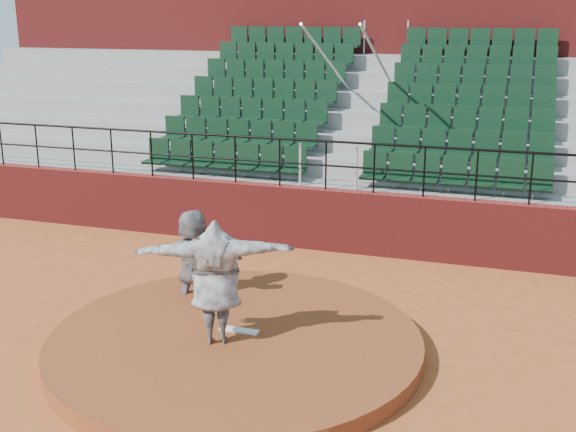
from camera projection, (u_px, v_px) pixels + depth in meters
The scene contains 9 objects.
ground at pixel (236, 351), 10.68m from camera, with size 90.00×90.00×0.00m, color #AB5326.
pitchers_mound at pixel (235, 343), 10.64m from camera, with size 5.50×5.50×0.25m, color brown.
pitching_rubber at pixel (239, 330), 10.74m from camera, with size 0.60×0.15×0.03m, color white.
boundary_wall at pixel (325, 219), 15.07m from camera, with size 24.00×0.30×1.30m, color maroon.
wall_railing at pixel (326, 154), 14.69m from camera, with size 24.04×0.05×1.03m.
seating_deck at pixel (364, 151), 18.18m from camera, with size 24.00×5.97×4.63m.
press_box_facade at pixel (395, 57), 21.22m from camera, with size 24.00×3.00×7.10m, color maroon.
pitcher at pixel (215, 282), 10.19m from camera, with size 2.24×0.61×1.82m, color black.
fielder at pixel (194, 259), 12.00m from camera, with size 1.60×0.51×1.72m, color black.
Camera 1 is at (3.76, -9.00, 4.85)m, focal length 45.00 mm.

